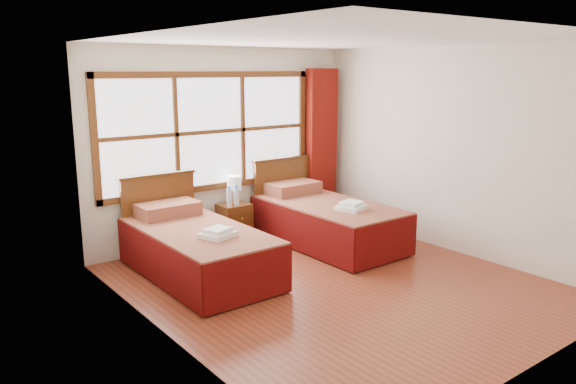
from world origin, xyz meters
TOP-DOWN VIEW (x-y plane):
  - floor at (0.00, 0.00)m, footprint 4.50×4.50m
  - ceiling at (0.00, 0.00)m, footprint 4.50×4.50m
  - wall_back at (0.00, 2.25)m, footprint 4.00×0.00m
  - wall_left at (-2.00, 0.00)m, footprint 0.00×4.50m
  - wall_right at (2.00, 0.00)m, footprint 0.00×4.50m
  - window at (-0.25, 2.21)m, footprint 3.16×0.06m
  - curtain at (1.60, 2.11)m, footprint 0.50×0.16m
  - bed_left at (-1.06, 1.20)m, footprint 1.07×2.09m
  - bed_right at (0.89, 1.20)m, footprint 1.09×2.11m
  - nightstand at (-0.04, 1.99)m, footprint 0.40×0.40m
  - towels_left at (-1.04, 0.73)m, footprint 0.41×0.38m
  - towels_right at (0.89, 0.69)m, footprint 0.43×0.40m
  - lamp at (-0.01, 2.04)m, footprint 0.19×0.19m
  - bottle_near at (-0.17, 1.91)m, footprint 0.07×0.07m
  - bottle_far at (-0.04, 1.93)m, footprint 0.07×0.07m

SIDE VIEW (x-z plane):
  - floor at x=0.00m, z-range 0.00..0.00m
  - nightstand at x=-0.04m, z-range 0.00..0.53m
  - bed_left at x=-1.06m, z-range -0.20..0.84m
  - bed_right at x=0.89m, z-range -0.21..0.85m
  - towels_left at x=-1.04m, z-range 0.55..0.65m
  - towels_right at x=0.89m, z-range 0.56..0.66m
  - bottle_far at x=-0.04m, z-range 0.52..0.79m
  - bottle_near at x=-0.17m, z-range 0.52..0.79m
  - lamp at x=-0.01m, z-range 0.61..0.98m
  - curtain at x=1.60m, z-range 0.02..2.32m
  - wall_back at x=0.00m, z-range -0.70..3.30m
  - wall_left at x=-2.00m, z-range -0.95..3.55m
  - wall_right at x=2.00m, z-range -0.95..3.55m
  - window at x=-0.25m, z-range 0.72..2.28m
  - ceiling at x=0.00m, z-range 2.60..2.60m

